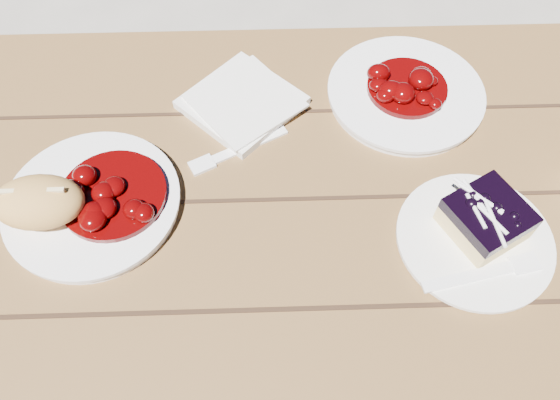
{
  "coord_description": "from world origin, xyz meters",
  "views": [
    {
      "loc": [
        -0.2,
        -0.33,
        1.39
      ],
      "look_at": [
        -0.18,
        0.04,
        0.81
      ],
      "focal_mm": 35.0,
      "sensor_mm": 36.0,
      "label": 1
    }
  ],
  "objects_px": {
    "main_plate": "(93,204)",
    "bread_roll": "(39,202)",
    "dessert_plate": "(474,240)",
    "picnic_table": "(399,295)",
    "second_plate": "(405,94)",
    "blueberry_cake": "(486,218)"
  },
  "relations": [
    {
      "from": "main_plate",
      "to": "bread_roll",
      "type": "xyz_separation_m",
      "value": [
        -0.06,
        -0.02,
        0.04
      ]
    },
    {
      "from": "dessert_plate",
      "to": "bread_roll",
      "type": "bearing_deg",
      "value": 174.95
    },
    {
      "from": "picnic_table",
      "to": "main_plate",
      "type": "bearing_deg",
      "value": 170.17
    },
    {
      "from": "main_plate",
      "to": "dessert_plate",
      "type": "height_order",
      "value": "main_plate"
    },
    {
      "from": "main_plate",
      "to": "second_plate",
      "type": "distance_m",
      "value": 0.49
    },
    {
      "from": "bread_roll",
      "to": "dessert_plate",
      "type": "height_order",
      "value": "bread_roll"
    },
    {
      "from": "second_plate",
      "to": "bread_roll",
      "type": "bearing_deg",
      "value": -157.74
    },
    {
      "from": "picnic_table",
      "to": "main_plate",
      "type": "height_order",
      "value": "main_plate"
    },
    {
      "from": "main_plate",
      "to": "second_plate",
      "type": "relative_size",
      "value": 0.98
    },
    {
      "from": "dessert_plate",
      "to": "blueberry_cake",
      "type": "relative_size",
      "value": 1.64
    },
    {
      "from": "main_plate",
      "to": "blueberry_cake",
      "type": "xyz_separation_m",
      "value": [
        0.52,
        -0.05,
        0.03
      ]
    },
    {
      "from": "bread_roll",
      "to": "second_plate",
      "type": "bearing_deg",
      "value": 22.26
    },
    {
      "from": "picnic_table",
      "to": "second_plate",
      "type": "bearing_deg",
      "value": 86.15
    },
    {
      "from": "dessert_plate",
      "to": "blueberry_cake",
      "type": "distance_m",
      "value": 0.03
    },
    {
      "from": "dessert_plate",
      "to": "second_plate",
      "type": "xyz_separation_m",
      "value": [
        -0.05,
        0.26,
        0.0
      ]
    },
    {
      "from": "second_plate",
      "to": "dessert_plate",
      "type": "bearing_deg",
      "value": -78.78
    },
    {
      "from": "second_plate",
      "to": "main_plate",
      "type": "bearing_deg",
      "value": -157.47
    },
    {
      "from": "main_plate",
      "to": "dessert_plate",
      "type": "distance_m",
      "value": 0.51
    },
    {
      "from": "main_plate",
      "to": "second_plate",
      "type": "bearing_deg",
      "value": 22.53
    },
    {
      "from": "dessert_plate",
      "to": "main_plate",
      "type": "bearing_deg",
      "value": 172.18
    },
    {
      "from": "picnic_table",
      "to": "dessert_plate",
      "type": "distance_m",
      "value": 0.18
    },
    {
      "from": "bread_roll",
      "to": "second_plate",
      "type": "relative_size",
      "value": 0.49
    }
  ]
}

